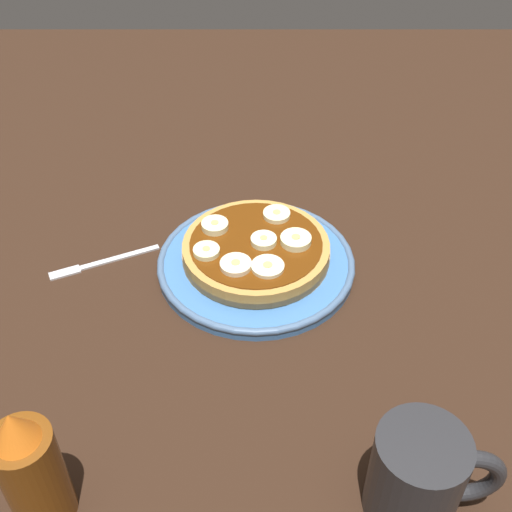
# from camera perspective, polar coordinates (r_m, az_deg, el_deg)

# --- Properties ---
(ground_plane) EXTENTS (1.40, 1.40, 0.03)m
(ground_plane) POSITION_cam_1_polar(r_m,az_deg,el_deg) (0.76, 0.00, -1.89)
(ground_plane) COLOR black
(plate) EXTENTS (0.23, 0.23, 0.01)m
(plate) POSITION_cam_1_polar(r_m,az_deg,el_deg) (0.74, 0.00, -0.61)
(plate) COLOR #3F72B2
(plate) RESTS_ON ground_plane
(pancake_stack) EXTENTS (0.17, 0.17, 0.03)m
(pancake_stack) POSITION_cam_1_polar(r_m,az_deg,el_deg) (0.74, -0.22, 0.63)
(pancake_stack) COLOR tan
(pancake_stack) RESTS_ON plate
(banana_slice_0) EXTENTS (0.03, 0.03, 0.01)m
(banana_slice_0) POSITION_cam_1_polar(r_m,az_deg,el_deg) (0.72, 0.69, 1.11)
(banana_slice_0) COLOR #F1F3BD
(banana_slice_0) RESTS_ON pancake_stack
(banana_slice_1) EXTENTS (0.03, 0.03, 0.01)m
(banana_slice_1) POSITION_cam_1_polar(r_m,az_deg,el_deg) (0.74, -3.65, 2.66)
(banana_slice_1) COLOR #F4F2B6
(banana_slice_1) RESTS_ON pancake_stack
(banana_slice_2) EXTENTS (0.03, 0.03, 0.01)m
(banana_slice_2) POSITION_cam_1_polar(r_m,az_deg,el_deg) (0.69, -1.79, -0.82)
(banana_slice_2) COLOR #FAE8BC
(banana_slice_2) RESTS_ON pancake_stack
(banana_slice_3) EXTENTS (0.03, 0.03, 0.01)m
(banana_slice_3) POSITION_cam_1_polar(r_m,az_deg,el_deg) (0.73, 3.52, 1.54)
(banana_slice_3) COLOR #F2F3B6
(banana_slice_3) RESTS_ON pancake_stack
(banana_slice_4) EXTENTS (0.03, 0.03, 0.01)m
(banana_slice_4) POSITION_cam_1_polar(r_m,az_deg,el_deg) (0.71, -4.39, 0.40)
(banana_slice_4) COLOR #EBEEB3
(banana_slice_4) RESTS_ON pancake_stack
(banana_slice_5) EXTENTS (0.04, 0.04, 0.01)m
(banana_slice_5) POSITION_cam_1_polar(r_m,az_deg,el_deg) (0.69, 1.04, -0.97)
(banana_slice_5) COLOR #F2E8B7
(banana_slice_5) RESTS_ON pancake_stack
(banana_slice_6) EXTENTS (0.03, 0.03, 0.01)m
(banana_slice_6) POSITION_cam_1_polar(r_m,az_deg,el_deg) (0.76, 1.82, 3.66)
(banana_slice_6) COLOR #F8F1B5
(banana_slice_6) RESTS_ON pancake_stack
(coffee_mug) EXTENTS (0.11, 0.07, 0.09)m
(coffee_mug) POSITION_cam_1_polar(r_m,az_deg,el_deg) (0.54, 14.35, -18.22)
(coffee_mug) COLOR #262628
(coffee_mug) RESTS_ON ground_plane
(fork) EXTENTS (0.12, 0.06, 0.01)m
(fork) POSITION_cam_1_polar(r_m,az_deg,el_deg) (0.77, -13.75, -0.59)
(fork) COLOR silver
(fork) RESTS_ON ground_plane
(syrup_bottle) EXTENTS (0.05, 0.05, 0.13)m
(syrup_bottle) POSITION_cam_1_polar(r_m,az_deg,el_deg) (0.54, -19.13, -17.52)
(syrup_bottle) COLOR brown
(syrup_bottle) RESTS_ON ground_plane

